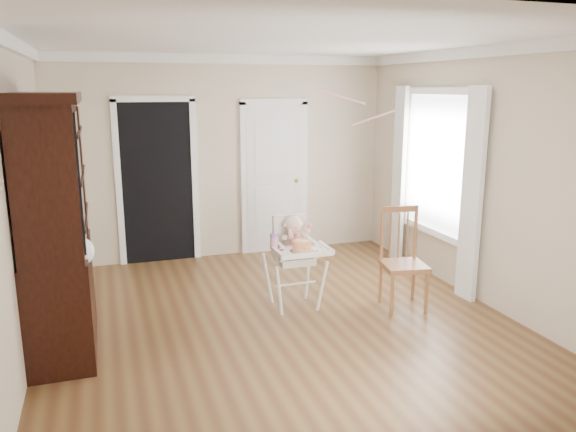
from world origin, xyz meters
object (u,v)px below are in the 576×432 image
object	(u,v)px
high_chair	(295,251)
china_cabinet	(55,227)
sippy_cup	(274,241)
cake	(302,246)
dining_chair	(403,262)

from	to	relation	value
high_chair	china_cabinet	world-z (taller)	china_cabinet
sippy_cup	china_cabinet	size ratio (longest dim) A/B	0.09
sippy_cup	china_cabinet	xyz separation A→B (m)	(-2.01, -0.19, 0.35)
cake	dining_chair	bearing A→B (deg)	-4.21
sippy_cup	dining_chair	distance (m)	1.38
cake	dining_chair	size ratio (longest dim) A/B	0.23
high_chair	china_cabinet	xyz separation A→B (m)	(-2.25, -0.28, 0.51)
china_cabinet	high_chair	bearing A→B (deg)	6.97
high_chair	cake	xyz separation A→B (m)	(-0.02, -0.27, 0.13)
cake	dining_chair	distance (m)	1.13
high_chair	cake	distance (m)	0.30
sippy_cup	high_chair	bearing A→B (deg)	18.78
high_chair	dining_chair	distance (m)	1.14
high_chair	sippy_cup	world-z (taller)	high_chair
china_cabinet	dining_chair	xyz separation A→B (m)	(3.34, -0.08, -0.63)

